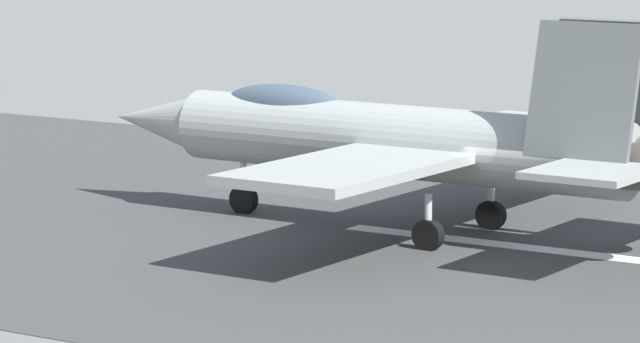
% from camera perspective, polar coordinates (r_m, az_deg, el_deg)
% --- Properties ---
extents(ground_plane, '(400.00, 400.00, 0.00)m').
position_cam_1_polar(ground_plane, '(43.77, 6.56, -2.44)').
color(ground_plane, slate).
extents(runway_strip, '(240.00, 26.00, 0.02)m').
position_cam_1_polar(runway_strip, '(43.76, 6.58, -2.43)').
color(runway_strip, '#3D3E3E').
rests_on(runway_strip, ground).
extents(fighter_jet, '(16.92, 14.26, 5.60)m').
position_cam_1_polar(fighter_jet, '(45.14, 2.54, 1.05)').
color(fighter_jet, '#989D99').
rests_on(fighter_jet, ground).
extents(crew_person, '(0.41, 0.66, 1.62)m').
position_cam_1_polar(crew_person, '(60.36, -0.34, 1.54)').
color(crew_person, '#1E2338').
rests_on(crew_person, ground).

